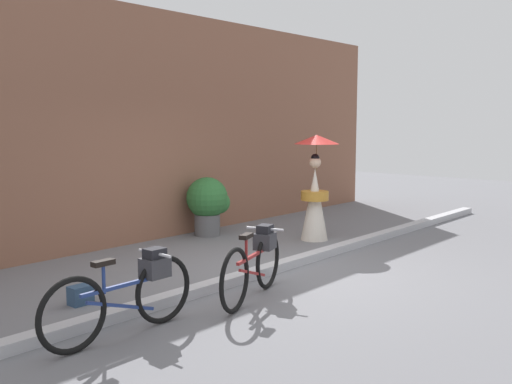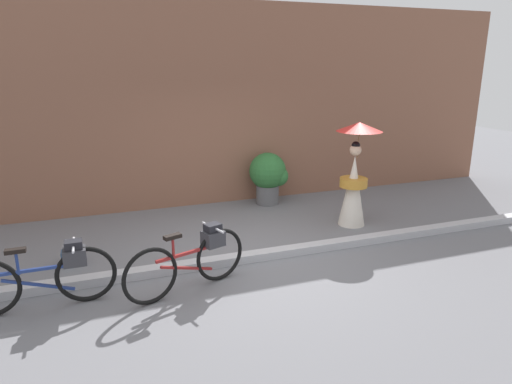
{
  "view_description": "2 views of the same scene",
  "coord_description": "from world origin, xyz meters",
  "px_view_note": "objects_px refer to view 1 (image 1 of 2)",
  "views": [
    {
      "loc": [
        -6.06,
        -4.96,
        2.07
      ],
      "look_at": [
        0.03,
        0.38,
        1.09
      ],
      "focal_mm": 40.29,
      "sensor_mm": 36.0,
      "label": 1
    },
    {
      "loc": [
        -2.1,
        -5.81,
        2.81
      ],
      "look_at": [
        0.13,
        0.36,
        0.94
      ],
      "focal_mm": 31.49,
      "sensor_mm": 36.0,
      "label": 2
    }
  ],
  "objects_px": {
    "potted_plant_by_door": "(209,202)",
    "person_with_parasol": "(315,188)",
    "bicycle_far_side": "(255,261)",
    "backpack_on_pavement": "(81,295)",
    "bicycle_near_officer": "(128,292)"
  },
  "relations": [
    {
      "from": "bicycle_far_side",
      "to": "potted_plant_by_door",
      "type": "distance_m",
      "value": 3.89
    },
    {
      "from": "potted_plant_by_door",
      "to": "bicycle_far_side",
      "type": "bearing_deg",
      "value": -125.9
    },
    {
      "from": "bicycle_near_officer",
      "to": "bicycle_far_side",
      "type": "distance_m",
      "value": 1.73
    },
    {
      "from": "backpack_on_pavement",
      "to": "person_with_parasol",
      "type": "bearing_deg",
      "value": 1.49
    },
    {
      "from": "bicycle_far_side",
      "to": "backpack_on_pavement",
      "type": "bearing_deg",
      "value": 139.05
    },
    {
      "from": "potted_plant_by_door",
      "to": "backpack_on_pavement",
      "type": "xyz_separation_m",
      "value": [
        -3.8,
        -1.83,
        -0.5
      ]
    },
    {
      "from": "potted_plant_by_door",
      "to": "backpack_on_pavement",
      "type": "bearing_deg",
      "value": -154.33
    },
    {
      "from": "bicycle_far_side",
      "to": "person_with_parasol",
      "type": "relative_size",
      "value": 0.89
    },
    {
      "from": "person_with_parasol",
      "to": "potted_plant_by_door",
      "type": "height_order",
      "value": "person_with_parasol"
    },
    {
      "from": "bicycle_near_officer",
      "to": "backpack_on_pavement",
      "type": "relative_size",
      "value": 7.03
    },
    {
      "from": "backpack_on_pavement",
      "to": "bicycle_near_officer",
      "type": "bearing_deg",
      "value": -99.68
    },
    {
      "from": "potted_plant_by_door",
      "to": "person_with_parasol",
      "type": "bearing_deg",
      "value": -60.54
    },
    {
      "from": "backpack_on_pavement",
      "to": "potted_plant_by_door",
      "type": "bearing_deg",
      "value": 25.67
    },
    {
      "from": "bicycle_near_officer",
      "to": "potted_plant_by_door",
      "type": "distance_m",
      "value": 5.02
    },
    {
      "from": "person_with_parasol",
      "to": "backpack_on_pavement",
      "type": "xyz_separation_m",
      "value": [
        -4.76,
        -0.12,
        -0.82
      ]
    }
  ]
}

